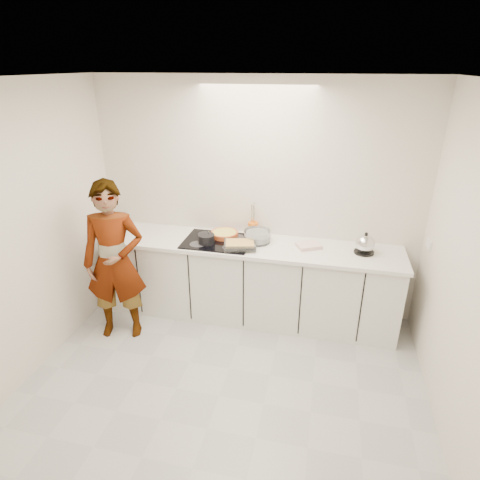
% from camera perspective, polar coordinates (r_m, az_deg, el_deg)
% --- Properties ---
extents(floor, '(3.60, 3.20, 0.00)m').
position_cam_1_polar(floor, '(3.80, -2.99, -21.27)').
color(floor, '#B8B8B6').
rests_on(floor, ground).
extents(ceiling, '(3.60, 3.20, 0.00)m').
position_cam_1_polar(ceiling, '(2.69, -4.25, 21.84)').
color(ceiling, white).
rests_on(ceiling, wall_back).
extents(wall_back, '(3.60, 0.00, 2.60)m').
position_cam_1_polar(wall_back, '(4.46, 2.21, 5.67)').
color(wall_back, beige).
rests_on(wall_back, ground).
extents(wall_front, '(3.60, 0.00, 2.60)m').
position_cam_1_polar(wall_front, '(1.86, -18.83, -26.12)').
color(wall_front, beige).
rests_on(wall_front, ground).
extents(wall_left, '(0.00, 3.20, 2.60)m').
position_cam_1_polar(wall_left, '(3.89, -29.87, -0.41)').
color(wall_left, beige).
rests_on(wall_left, ground).
extents(wall_right, '(0.02, 3.20, 2.60)m').
position_cam_1_polar(wall_right, '(3.12, 30.57, -6.39)').
color(wall_right, beige).
rests_on(wall_right, ground).
extents(base_cabinets, '(3.20, 0.58, 0.87)m').
position_cam_1_polar(base_cabinets, '(4.53, 1.27, -6.04)').
color(base_cabinets, silver).
rests_on(base_cabinets, floor).
extents(countertop, '(3.24, 0.64, 0.04)m').
position_cam_1_polar(countertop, '(4.32, 1.32, -0.80)').
color(countertop, white).
rests_on(countertop, base_cabinets).
extents(hob, '(0.72, 0.54, 0.01)m').
position_cam_1_polar(hob, '(4.37, -3.23, -0.16)').
color(hob, black).
rests_on(hob, countertop).
extents(tart_dish, '(0.38, 0.38, 0.05)m').
position_cam_1_polar(tart_dish, '(4.46, -2.23, 0.90)').
color(tart_dish, '#BB4E23').
rests_on(tart_dish, hob).
extents(saucepan, '(0.22, 0.22, 0.17)m').
position_cam_1_polar(saucepan, '(4.29, -4.80, 0.16)').
color(saucepan, black).
rests_on(saucepan, hob).
extents(baking_dish, '(0.37, 0.31, 0.06)m').
position_cam_1_polar(baking_dish, '(4.18, -0.03, -0.66)').
color(baking_dish, silver).
rests_on(baking_dish, hob).
extents(mixing_bowl, '(0.34, 0.34, 0.13)m').
position_cam_1_polar(mixing_bowl, '(4.34, 2.46, 0.48)').
color(mixing_bowl, silver).
rests_on(mixing_bowl, countertop).
extents(tea_towel, '(0.29, 0.27, 0.04)m').
position_cam_1_polar(tea_towel, '(4.28, 9.74, -0.80)').
color(tea_towel, white).
rests_on(tea_towel, countertop).
extents(kettle, '(0.26, 0.26, 0.23)m').
position_cam_1_polar(kettle, '(4.26, 17.34, -0.61)').
color(kettle, black).
rests_on(kettle, countertop).
extents(utensil_crock, '(0.13, 0.13, 0.14)m').
position_cam_1_polar(utensil_crock, '(4.52, 1.88, 1.62)').
color(utensil_crock, orange).
rests_on(utensil_crock, countertop).
extents(cook, '(0.70, 0.56, 1.69)m').
position_cam_1_polar(cook, '(4.25, -17.41, -3.02)').
color(cook, silver).
rests_on(cook, floor).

